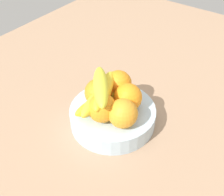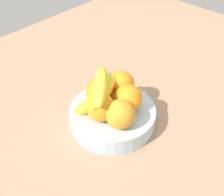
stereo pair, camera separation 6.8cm
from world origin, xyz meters
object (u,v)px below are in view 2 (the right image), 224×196
Objects in this scene: orange_front_left at (128,99)px; orange_back_right at (120,114)px; orange_back_left at (99,106)px; orange_front_right at (121,84)px; fruit_bowl at (112,115)px; orange_center at (100,91)px; banana_bunch at (101,93)px.

orange_front_left is 6.62cm from orange_back_right.
orange_front_left and orange_back_left have the same top height.
orange_front_left is 6.70cm from orange_front_right.
fruit_bowl is at bearing -2.60° from orange_back_left.
fruit_bowl is 9.51cm from orange_front_right.
orange_front_left is 1.00× the size of orange_back_left.
fruit_bowl is 8.05cm from orange_center.
orange_front_right is at bearing -18.53° from orange_center.
orange_back_left is 1.00× the size of orange_back_right.
orange_front_left is 1.00× the size of orange_back_right.
orange_center is at bearing 161.47° from orange_front_right.
orange_center is (-0.24, 4.58, 6.62)cm from fruit_bowl.
orange_back_right is (-6.12, -2.51, 0.00)cm from orange_front_left.
orange_back_right is at bearing -139.59° from orange_front_right.
orange_back_right is (-2.99, -10.43, 0.00)cm from orange_center.
orange_front_right and orange_back_left have the same top height.
banana_bunch reaches higher than orange_center.
banana_bunch is (1.55, 8.39, 1.36)cm from orange_back_right.
banana_bunch is (3.07, 2.32, 1.36)cm from orange_back_left.
orange_back_right is (1.52, -6.07, 0.00)cm from orange_back_left.
orange_front_right is at bearing 20.13° from fruit_bowl.
fruit_bowl is 1.31× the size of banana_bunch.
banana_bunch is at bearing 123.66° from fruit_bowl.
orange_back_left is (-7.64, 3.56, 0.00)cm from orange_front_left.
orange_front_right is 1.00× the size of orange_back_left.
orange_back_left is 4.08cm from banana_bunch.
orange_center is (-6.65, 2.23, 0.00)cm from orange_front_right.
orange_center is 2.85cm from banana_bunch.
fruit_bowl is at bearing -86.99° from orange_center.
orange_front_left is 0.42× the size of banana_bunch.
orange_back_right is at bearing -75.93° from orange_back_left.
orange_back_left is at bearing 154.99° from orange_front_left.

